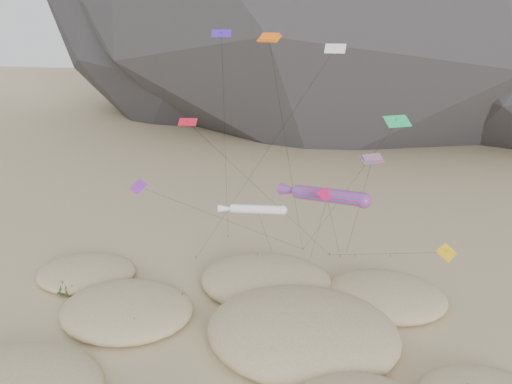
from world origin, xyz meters
TOP-DOWN VIEW (x-y plane):
  - ground at (0.00, 0.00)m, footprint 500.00×500.00m
  - dunes at (-0.30, 4.67)m, footprint 52.12×35.51m
  - dune_grass at (0.05, 3.65)m, footprint 41.61×29.70m
  - kite_stakes at (2.38, 23.87)m, footprint 23.68×6.98m
  - rainbow_tube_kite at (5.85, 8.90)m, footprint 8.61×15.51m
  - white_tube_kite at (-1.17, 11.65)m, footprint 7.04×11.99m
  - orange_parafoil at (-0.07, 13.68)m, footprint 3.77×12.35m
  - multi_parafoil at (9.78, 12.94)m, footprint 3.08×13.42m
  - delta_kites at (2.60, 11.71)m, footprint 30.79×20.84m

SIDE VIEW (x-z plane):
  - ground at x=0.00m, z-range 0.00..0.00m
  - kite_stakes at x=2.38m, z-range 0.00..0.30m
  - dunes at x=-0.30m, z-range -1.48..3.03m
  - dune_grass at x=0.05m, z-range 0.10..1.55m
  - white_tube_kite at x=-1.17m, z-range 4.84..15.92m
  - rainbow_tube_kite at x=5.85m, z-range 6.14..20.48m
  - multi_parafoil at x=9.78m, z-range 7.50..23.73m
  - delta_kites at x=2.60m, z-range 3.15..30.24m
  - orange_parafoil at x=-0.07m, z-range 12.57..39.43m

